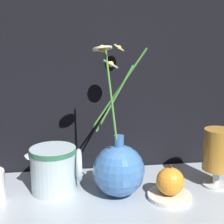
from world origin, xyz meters
TOP-DOWN VIEW (x-y plane):
  - ground_plane at (0.00, 0.00)m, footprint 6.00×6.00m
  - shelf at (0.00, 0.00)m, footprint 0.77×0.36m
  - vase_with_flowers at (0.03, 0.01)m, footprint 0.15×0.21m
  - ceramic_pitcher at (-0.13, 0.05)m, footprint 0.14×0.11m
  - tea_glass at (0.28, 0.02)m, footprint 0.07×0.07m
  - saucer_plate at (0.14, -0.03)m, footprint 0.11×0.11m
  - orange_fruit at (0.14, -0.03)m, footprint 0.07×0.07m

SIDE VIEW (x-z plane):
  - ground_plane at x=0.00m, z-range 0.00..0.00m
  - shelf at x=0.00m, z-range 0.00..0.01m
  - saucer_plate at x=0.14m, z-range 0.01..0.02m
  - orange_fruit at x=0.14m, z-range 0.02..0.09m
  - ceramic_pitcher at x=-0.13m, z-range 0.01..0.14m
  - vase_with_flowers at x=0.03m, z-range -0.10..0.26m
  - tea_glass at x=0.28m, z-range 0.03..0.18m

